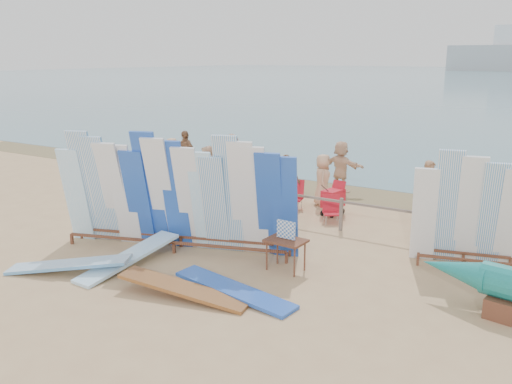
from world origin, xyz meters
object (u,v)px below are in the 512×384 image
Objects in this scene: flat_board_c at (184,297)px; flat_board_e at (69,273)px; beachgoer_0 at (172,160)px; beachgoer_extra_1 at (185,153)px; beachgoer_1 at (218,171)px; side_surfboard_rack at (468,215)px; stroller at (333,202)px; beach_chair_right at (332,215)px; beachgoer_10 at (484,206)px; flat_board_d at (234,295)px; beachgoer_11 at (232,160)px; beachgoer_6 at (323,180)px; main_surfboard_rack at (175,198)px; beachgoer_8 at (480,207)px; beachgoer_2 at (207,174)px; beach_chair_left at (293,201)px; beachgoer_7 at (429,191)px; flat_board_a at (129,266)px; beachgoer_5 at (341,167)px; beachgoer_4 at (286,181)px; beachgoer_9 at (496,192)px; vendor_table at (286,254)px.

flat_board_e is at bearing 88.15° from flat_board_c.
beachgoer_extra_1 is at bearing -56.08° from beachgoer_0.
beachgoer_1 is (-4.21, 7.07, 0.77)m from flat_board_c.
stroller is (-4.14, 2.24, -0.80)m from side_surfboard_rack.
flat_board_e is 7.20m from beach_chair_right.
flat_board_d is at bearing -114.72° from beachgoer_10.
beachgoer_11 is at bearing 142.72° from side_surfboard_rack.
main_surfboard_rack is at bearing 143.33° from beachgoer_6.
side_surfboard_rack is 1.42× the size of beachgoer_11.
flat_board_c is 1.48× the size of beachgoer_8.
beachgoer_extra_1 is at bearing 49.60° from flat_board_d.
beachgoer_2 reaches higher than stroller.
beachgoer_7 is (3.82, 0.95, 0.61)m from beach_chair_left.
beachgoer_0 is at bearing 126.66° from flat_board_a.
flat_board_c is at bearing -92.79° from beach_chair_left.
beachgoer_5 reaches higher than beachgoer_0.
side_surfboard_rack reaches higher than stroller.
beachgoer_2 is (-3.92, 6.07, 0.90)m from flat_board_c.
beachgoer_5 is at bearing 19.42° from beachgoer_extra_1.
beachgoer_8 is (-0.08, -0.07, -0.01)m from beachgoer_10.
beachgoer_11 is (-4.64, 1.58, 0.54)m from stroller.
beachgoer_6 is at bearing 44.27° from beach_chair_left.
beach_chair_right reaches higher than flat_board_d.
beachgoer_4 is 2.57m from beachgoer_2.
stroller reaches higher than flat_board_c.
beachgoer_10 is at bearing -27.02° from beach_chair_right.
beachgoer_9 is at bearing 116.03° from flat_board_e.
beachgoer_11 is (-8.78, 3.82, -0.26)m from side_surfboard_rack.
main_surfboard_rack is at bearing 12.81° from beachgoer_9.
main_surfboard_rack reaches higher than beachgoer_2.
stroller is 0.63× the size of beachgoer_9.
beachgoer_10 is at bearing -42.57° from flat_board_c.
side_surfboard_rack is 6.22m from beachgoer_4.
beachgoer_5 is at bearing 63.99° from main_surfboard_rack.
beachgoer_11 is at bearing 142.00° from beach_chair_left.
beachgoer_1 reaches higher than vendor_table.
stroller is 4.13m from beachgoer_8.
beachgoer_0 is at bearing -29.38° from beachgoer_9.
beachgoer_5 reaches higher than beachgoer_7.
beachgoer_10 is at bearing -173.96° from beachgoer_1.
flat_board_d is at bearing -73.44° from stroller.
beachgoer_11 reaches higher than beachgoer_10.
side_surfboard_rack is 2.69× the size of stroller.
beachgoer_6 is 3.68m from beachgoer_2.
beach_chair_right is 2.14m from beachgoer_4.
flat_board_c is 1.52× the size of beachgoer_5.
stroller reaches higher than flat_board_d.
beachgoer_10 is at bearing 7.48° from stroller.
beachgoer_7 is at bearing 2.47° from beach_chair_right.
beachgoer_0 is at bearing 31.62° from beachgoer_5.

